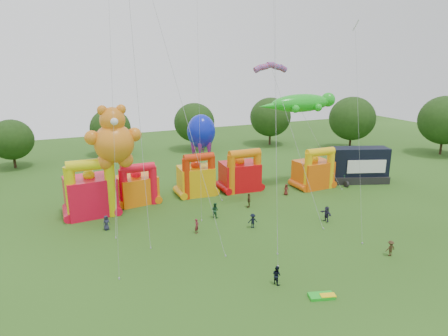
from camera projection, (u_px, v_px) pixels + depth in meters
name	position (u px, v px, depth m)	size (l,w,h in m)	color
ground	(343.00, 311.00, 30.06)	(160.00, 160.00, 0.00)	#254814
tree_ring	(331.00, 234.00, 28.47)	(124.51, 126.62, 12.07)	#352314
bouncy_castle_0	(91.00, 193.00, 47.89)	(6.04, 5.01, 7.22)	red
bouncy_castle_1	(137.00, 187.00, 51.97)	(5.34, 4.53, 5.58)	orange
bouncy_castle_2	(196.00, 178.00, 55.03)	(4.93, 4.07, 6.13)	#E4A20C
bouncy_castle_3	(241.00, 174.00, 57.10)	(5.54, 4.60, 6.20)	red
bouncy_castle_4	(314.00, 172.00, 58.27)	(5.20, 4.28, 6.11)	#EB5B0C
stage_trailer	(359.00, 165.00, 60.69)	(9.04, 5.87, 5.38)	black
teddy_bear_kite	(115.00, 159.00, 45.53)	(6.46, 9.00, 13.40)	orange
gecko_kite	(316.00, 137.00, 57.31)	(12.52, 6.93, 13.58)	green
octopus_kite	(204.00, 143.00, 55.89)	(3.98, 8.10, 10.90)	#0C1CC1
parafoil_kites	(214.00, 123.00, 39.49)	(20.31, 11.57, 29.03)	red
diamond_kites	(235.00, 91.00, 38.71)	(26.63, 19.38, 39.94)	#EB0B40
folded_kite_bundle	(322.00, 296.00, 31.73)	(2.20, 1.51, 0.31)	green
spectator_0	(106.00, 223.00, 43.98)	(0.83, 0.54, 1.69)	#222439
spectator_1	(197.00, 226.00, 43.21)	(0.60, 0.40, 1.65)	maroon
spectator_2	(215.00, 210.00, 47.42)	(0.89, 0.70, 1.84)	#1B4527
spectator_3	(253.00, 221.00, 44.55)	(1.08, 0.62, 1.68)	black
spectator_4	(249.00, 200.00, 50.67)	(1.07, 0.45, 1.83)	#43311A
spectator_5	(326.00, 214.00, 46.29)	(1.70, 0.54, 1.84)	#26233A
spectator_6	(286.00, 190.00, 55.22)	(0.76, 0.50, 1.56)	#581E19
spectator_7	(344.00, 180.00, 59.81)	(0.56, 0.37, 1.53)	#1A4128
spectator_8	(277.00, 275.00, 33.48)	(0.80, 0.62, 1.65)	black
spectator_9	(390.00, 248.00, 38.26)	(1.02, 0.59, 1.58)	#382916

